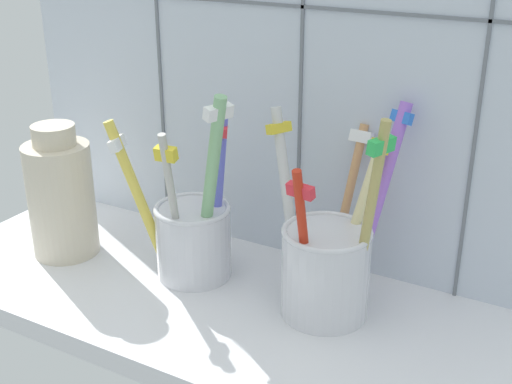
% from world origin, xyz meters
% --- Properties ---
extents(counter_slab, '(0.64, 0.22, 0.02)m').
position_xyz_m(counter_slab, '(0.00, 0.00, 0.01)').
color(counter_slab, silver).
rests_on(counter_slab, ground).
extents(tile_wall_back, '(0.64, 0.02, 0.45)m').
position_xyz_m(tile_wall_back, '(-0.00, 0.12, 0.23)').
color(tile_wall_back, silver).
rests_on(tile_wall_back, ground).
extents(toothbrush_cup_left, '(0.12, 0.08, 0.19)m').
position_xyz_m(toothbrush_cup_left, '(-0.07, 0.02, 0.07)').
color(toothbrush_cup_left, silver).
rests_on(toothbrush_cup_left, counter_slab).
extents(toothbrush_cup_right, '(0.12, 0.13, 0.18)m').
position_xyz_m(toothbrush_cup_right, '(0.07, 0.03, 0.07)').
color(toothbrush_cup_right, silver).
rests_on(toothbrush_cup_right, counter_slab).
extents(ceramic_vase, '(0.07, 0.07, 0.13)m').
position_xyz_m(ceramic_vase, '(-0.21, -0.00, 0.08)').
color(ceramic_vase, beige).
rests_on(ceramic_vase, counter_slab).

